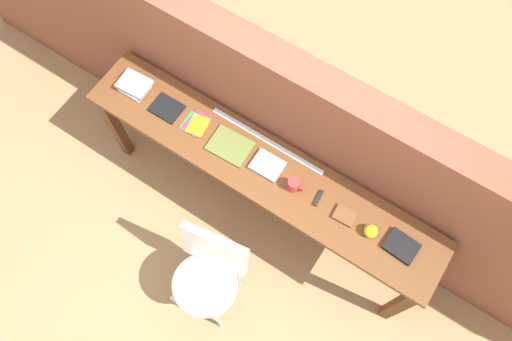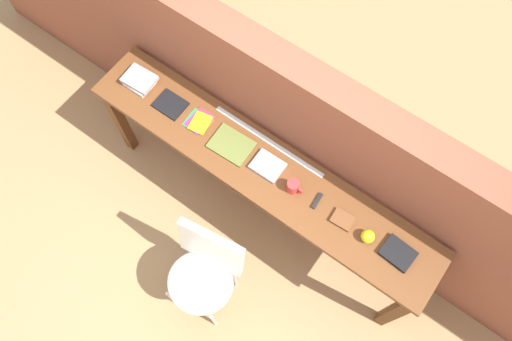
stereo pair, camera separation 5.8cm
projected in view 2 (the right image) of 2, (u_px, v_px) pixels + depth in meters
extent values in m
plane|color=tan|center=(237.00, 240.00, 3.84)|extent=(40.00, 40.00, 0.00)
cube|color=brown|center=(290.00, 134.00, 3.33)|extent=(6.00, 0.20, 1.56)
cube|color=brown|center=(261.00, 167.00, 3.14)|extent=(2.50, 0.44, 0.04)
cube|color=#5B341A|center=(120.00, 121.00, 3.77)|extent=(0.07, 0.07, 0.84)
cube|color=#5B341A|center=(394.00, 311.00, 3.23)|extent=(0.07, 0.07, 0.84)
cube|color=#5B341A|center=(148.00, 91.00, 3.87)|extent=(0.07, 0.07, 0.84)
cube|color=#5B341A|center=(418.00, 271.00, 3.33)|extent=(0.07, 0.07, 0.84)
ellipsoid|color=silver|center=(200.00, 282.00, 3.27)|extent=(0.50, 0.48, 0.08)
cube|color=silver|center=(211.00, 248.00, 3.12)|extent=(0.45, 0.17, 0.40)
cylinder|color=#B2B2B7|center=(172.00, 298.00, 3.47)|extent=(0.02, 0.02, 0.41)
cylinder|color=#B2B2B7|center=(214.00, 320.00, 3.41)|extent=(0.02, 0.02, 0.41)
cylinder|color=#B2B2B7|center=(195.00, 258.00, 3.58)|extent=(0.02, 0.02, 0.41)
cylinder|color=#B2B2B7|center=(235.00, 279.00, 3.52)|extent=(0.02, 0.02, 0.41)
cube|color=white|center=(139.00, 83.00, 3.34)|extent=(0.18, 0.15, 0.03)
cube|color=#9E9EA3|center=(139.00, 79.00, 3.32)|extent=(0.22, 0.17, 0.03)
cube|color=black|center=(170.00, 104.00, 3.29)|extent=(0.20, 0.16, 0.02)
cube|color=orange|center=(201.00, 123.00, 3.24)|extent=(0.11, 0.14, 0.00)
cube|color=green|center=(196.00, 121.00, 3.25)|extent=(0.13, 0.15, 0.00)
cube|color=purple|center=(198.00, 121.00, 3.24)|extent=(0.13, 0.16, 0.00)
cube|color=#E5334C|center=(201.00, 121.00, 3.24)|extent=(0.13, 0.16, 0.00)
cube|color=yellow|center=(200.00, 123.00, 3.23)|extent=(0.14, 0.16, 0.00)
cube|color=olive|center=(231.00, 145.00, 3.17)|extent=(0.27, 0.21, 0.02)
cube|color=#9E9EA3|center=(268.00, 166.00, 3.11)|extent=(0.20, 0.16, 0.03)
cylinder|color=red|center=(293.00, 186.00, 3.02)|extent=(0.08, 0.08, 0.09)
torus|color=red|center=(299.00, 190.00, 3.01)|extent=(0.06, 0.01, 0.06)
cube|color=black|center=(317.00, 201.00, 3.03)|extent=(0.03, 0.11, 0.02)
cube|color=brown|center=(343.00, 220.00, 2.98)|extent=(0.14, 0.11, 0.02)
sphere|color=yellow|center=(368.00, 236.00, 2.91)|extent=(0.08, 0.08, 0.08)
cube|color=black|center=(398.00, 253.00, 2.90)|extent=(0.20, 0.16, 0.03)
cube|color=silver|center=(269.00, 141.00, 3.19)|extent=(0.83, 0.03, 0.00)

